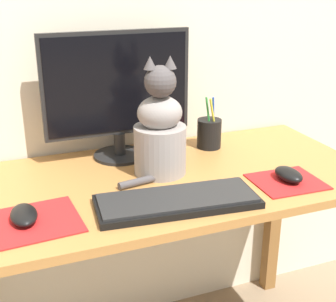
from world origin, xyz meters
TOP-DOWN VIEW (x-y plane):
  - desk at (0.00, 0.00)m, footprint 1.27×0.60m
  - monitor at (-0.06, 0.20)m, footprint 0.47×0.17m
  - keyboard at (-0.02, -0.18)m, footprint 0.43×0.20m
  - mousepad_left at (-0.38, -0.14)m, footprint 0.24×0.21m
  - mousepad_right at (0.33, -0.16)m, footprint 0.20×0.18m
  - computer_mouse_left at (-0.39, -0.13)m, footprint 0.06×0.11m
  - computer_mouse_right at (0.34, -0.16)m, footprint 0.06×0.10m
  - cat at (0.01, 0.03)m, footprint 0.24×0.18m
  - pen_cup at (0.25, 0.18)m, footprint 0.08×0.08m

SIDE VIEW (x-z plane):
  - desk at x=0.00m, z-range 0.25..0.98m
  - mousepad_right at x=0.33m, z-range 0.73..0.73m
  - mousepad_left at x=-0.38m, z-range 0.73..0.73m
  - keyboard at x=-0.02m, z-range 0.73..0.75m
  - computer_mouse_left at x=-0.39m, z-range 0.73..0.76m
  - computer_mouse_right at x=0.34m, z-range 0.73..0.77m
  - pen_cup at x=0.25m, z-range 0.69..0.87m
  - cat at x=0.01m, z-range 0.68..1.03m
  - monitor at x=-0.06m, z-range 0.74..1.15m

